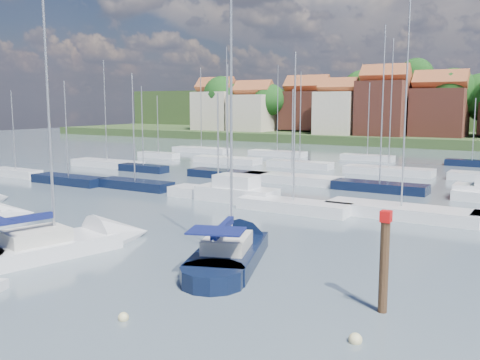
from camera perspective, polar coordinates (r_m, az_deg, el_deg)
The scene contains 10 objects.
ground at distance 60.96m, azimuth 13.85°, elevation 0.23°, with size 260.00×260.00×0.00m, color #42535A.
sailboat_centre at distance 31.52m, azimuth -17.49°, elevation -6.55°, with size 5.98×12.45×16.33m.
sailboat_navy at distance 29.08m, azimuth -0.56°, elevation -7.39°, with size 6.65×11.64×15.67m.
timber_piling at distance 22.04m, azimuth 15.03°, elevation -10.93°, with size 0.40×0.40×6.32m.
buoy_c at distance 30.00m, azimuth -20.26°, elevation -8.12°, with size 0.48×0.48×0.48m, color #D85914.
buoy_d at distance 21.43m, azimuth -12.32°, elevation -14.39°, with size 0.41×0.41×0.41m, color beige.
buoy_e at distance 30.33m, azimuth 0.18°, elevation -7.43°, with size 0.43×0.43×0.43m, color #D85914.
buoy_f at distance 19.61m, azimuth 12.18°, elevation -16.58°, with size 0.48×0.48×0.48m, color beige.
buoy_g at distance 27.22m, azimuth -2.13°, elevation -9.27°, with size 0.49×0.49×0.49m, color beige.
marina_field at distance 55.75m, azimuth 14.24°, elevation -0.06°, with size 79.62×41.41×15.93m.
Camera 1 is at (17.84, -17.72, 8.15)m, focal length 40.00 mm.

